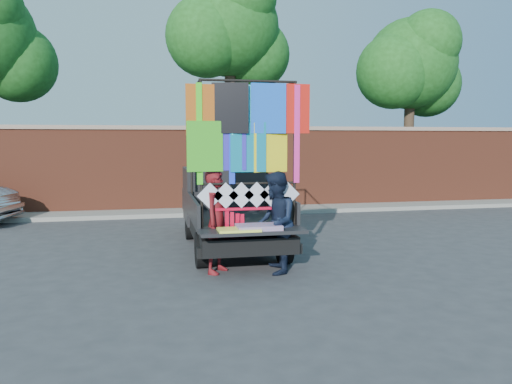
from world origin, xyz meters
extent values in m
plane|color=#38383A|center=(0.00, 0.00, 0.00)|extent=(90.00, 90.00, 0.00)
cube|color=brown|center=(0.00, 7.00, 1.25)|extent=(30.00, 0.35, 2.50)
cube|color=gray|center=(0.00, 7.00, 2.55)|extent=(30.00, 0.45, 0.12)
cube|color=gray|center=(0.00, 6.30, 0.06)|extent=(30.00, 1.20, 0.12)
sphere|color=#1B4F16|center=(-5.60, 8.60, 4.55)|extent=(2.40, 2.40, 2.40)
cylinder|color=#38281C|center=(1.00, 8.20, 2.73)|extent=(0.36, 0.36, 5.46)
sphere|color=#1B4F16|center=(1.00, 8.20, 5.85)|extent=(3.20, 3.20, 3.20)
sphere|color=#1B4F16|center=(1.90, 8.60, 5.07)|extent=(2.40, 2.40, 2.40)
sphere|color=#1B4F16|center=(0.20, 7.90, 5.46)|extent=(2.60, 2.60, 2.60)
cylinder|color=#38281C|center=(7.50, 8.20, 2.27)|extent=(0.36, 0.36, 4.55)
sphere|color=#1B4F16|center=(7.50, 8.20, 4.88)|extent=(3.20, 3.20, 3.20)
sphere|color=#1B4F16|center=(8.40, 8.60, 4.23)|extent=(2.40, 2.40, 2.40)
sphere|color=#1B4F16|center=(6.70, 7.90, 4.55)|extent=(2.60, 2.60, 2.60)
sphere|color=#1B4F16|center=(7.80, 7.60, 5.52)|extent=(2.20, 2.20, 2.20)
cylinder|color=black|center=(-0.78, 2.57, 0.31)|extent=(0.21, 0.62, 0.62)
cylinder|color=black|center=(-0.78, 0.04, 0.31)|extent=(0.21, 0.62, 0.62)
cylinder|color=black|center=(0.68, 2.57, 0.31)|extent=(0.21, 0.62, 0.62)
cylinder|color=black|center=(0.68, 0.04, 0.31)|extent=(0.21, 0.62, 0.62)
cube|color=black|center=(-0.05, 1.26, 0.47)|extent=(1.59, 3.94, 0.28)
cube|color=black|center=(-0.05, 0.55, 0.73)|extent=(1.69, 2.16, 0.09)
cube|color=black|center=(-0.88, 0.55, 0.94)|extent=(0.06, 2.16, 0.42)
cube|color=black|center=(0.77, 0.55, 0.94)|extent=(0.06, 2.16, 0.42)
cube|color=black|center=(-0.05, 1.61, 0.94)|extent=(1.69, 0.06, 0.42)
cube|color=black|center=(-0.05, 2.52, 0.98)|extent=(1.69, 1.50, 1.17)
cube|color=#8C9EAD|center=(-0.05, 2.10, 1.36)|extent=(1.50, 0.06, 0.52)
cube|color=#8C9EAD|center=(-0.05, 3.23, 1.17)|extent=(1.50, 0.09, 0.66)
cube|color=black|center=(-0.05, 3.56, 0.75)|extent=(1.64, 0.84, 0.52)
cube|color=black|center=(-0.05, -0.76, 0.75)|extent=(1.69, 0.52, 0.06)
cube|color=black|center=(-0.05, -0.54, 0.39)|extent=(1.74, 0.14, 0.17)
cylinder|color=black|center=(-0.82, -0.43, 1.95)|extent=(0.05, 0.05, 2.35)
cylinder|color=black|center=(-0.82, 1.54, 1.95)|extent=(0.05, 0.05, 2.35)
cylinder|color=black|center=(0.72, -0.43, 1.95)|extent=(0.05, 0.05, 2.35)
cylinder|color=black|center=(0.72, 1.54, 1.95)|extent=(0.05, 0.05, 2.35)
cylinder|color=black|center=(-0.05, -0.43, 3.12)|extent=(1.59, 0.04, 0.04)
cylinder|color=black|center=(-0.05, 1.54, 3.12)|extent=(1.59, 0.04, 0.04)
cylinder|color=black|center=(-0.82, 0.55, 3.12)|extent=(0.04, 2.02, 0.04)
cylinder|color=black|center=(0.72, 0.55, 3.12)|extent=(0.04, 2.02, 0.04)
cylinder|color=black|center=(-0.05, -0.43, 1.48)|extent=(1.59, 0.04, 0.04)
cube|color=#C35916|center=(-0.76, -0.45, 2.70)|extent=(0.58, 0.01, 0.80)
cube|color=black|center=(-0.40, -0.49, 2.70)|extent=(0.58, 0.01, 0.80)
cube|color=#35F7FF|center=(-0.05, -0.45, 2.70)|extent=(0.58, 0.01, 0.80)
cube|color=blue|center=(0.30, -0.49, 2.70)|extent=(0.58, 0.01, 0.80)
cube|color=red|center=(0.65, -0.45, 2.70)|extent=(0.58, 0.01, 0.80)
cube|color=green|center=(-0.76, -0.49, 2.09)|extent=(0.58, 0.01, 0.80)
cube|color=#2A25BD|center=(-0.40, -0.45, 2.09)|extent=(0.58, 0.01, 0.80)
cube|color=#0A7999|center=(-0.05, -0.49, 2.09)|extent=(0.58, 0.01, 0.80)
cube|color=yellow|center=(0.30, -0.45, 2.09)|extent=(0.58, 0.01, 0.80)
cube|color=#3EDD1B|center=(-0.85, -0.47, 2.28)|extent=(0.09, 0.01, 1.59)
cube|color=#FF2A96|center=(0.75, -0.47, 2.28)|extent=(0.09, 0.01, 1.59)
cube|color=#1C3FFF|center=(-0.33, -0.47, 2.28)|extent=(0.09, 0.01, 1.59)
cube|color=white|center=(-0.69, -0.46, 1.29)|extent=(0.42, 0.01, 0.42)
cube|color=white|center=(-0.43, -0.46, 1.29)|extent=(0.42, 0.01, 0.42)
cube|color=white|center=(-0.18, -0.46, 1.29)|extent=(0.42, 0.01, 0.42)
cube|color=white|center=(0.08, -0.46, 1.29)|extent=(0.42, 0.01, 0.42)
cube|color=white|center=(0.33, -0.46, 1.29)|extent=(0.42, 0.01, 0.42)
cube|color=white|center=(0.59, -0.46, 1.29)|extent=(0.42, 0.01, 0.42)
cube|color=#FD4A38|center=(0.04, -0.76, 0.82)|extent=(0.70, 0.42, 0.08)
cube|color=#F8FF50|center=(-0.29, -0.82, 0.80)|extent=(0.66, 0.38, 0.04)
imported|color=maroon|center=(-0.56, -0.31, 0.85)|extent=(0.68, 0.74, 1.70)
imported|color=black|center=(0.37, -0.54, 0.84)|extent=(0.76, 0.91, 1.68)
cube|color=red|center=(-0.10, -0.43, 1.07)|extent=(1.02, 0.07, 0.04)
cube|color=red|center=(-0.42, -0.45, 0.75)|extent=(0.06, 0.02, 0.59)
cube|color=red|center=(-0.33, -0.45, 0.73)|extent=(0.06, 0.02, 0.59)
cube|color=red|center=(-0.25, -0.45, 0.71)|extent=(0.06, 0.02, 0.59)
cube|color=red|center=(-0.16, -0.45, 0.69)|extent=(0.06, 0.02, 0.59)
camera|label=1|loc=(-1.59, -8.37, 2.19)|focal=35.00mm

